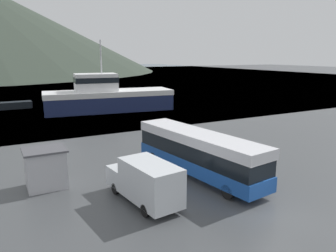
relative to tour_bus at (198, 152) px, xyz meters
The scene contains 8 objects.
ground_plane 7.30m from the tour_bus, 84.56° to the right, with size 400.00×400.00×0.00m, color #424447.
water_surface 134.90m from the tour_bus, 89.71° to the left, with size 240.00×240.00×0.00m, color #3D5160.
tour_bus is the anchor object (origin of this frame).
delivery_van 5.53m from the tour_bus, 156.26° to the right, with size 2.69×5.93×2.54m.
fishing_boat 29.62m from the tour_bus, 84.45° to the left, with size 19.56×8.00×10.51m.
storage_bin 4.99m from the tour_bus, 12.50° to the left, with size 1.41×1.12×1.21m.
dock_kiosk 10.18m from the tour_bus, 163.52° to the left, with size 2.61×2.34×2.57m.
small_boat 39.73m from the tour_bus, 104.88° to the left, with size 6.49×1.98×1.09m.
Camera 1 is at (-12.87, -11.35, 8.41)m, focal length 35.00 mm.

